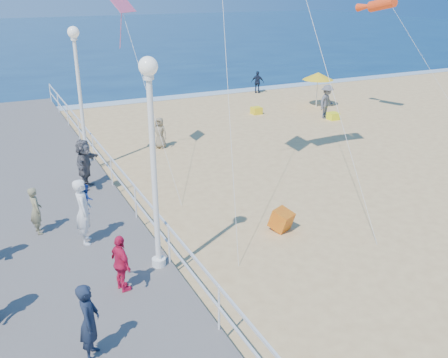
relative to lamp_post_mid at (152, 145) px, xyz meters
name	(u,v)px	position (x,y,z in m)	size (l,w,h in m)	color
ground	(326,236)	(5.35, 0.00, -3.66)	(160.00, 160.00, 0.00)	#E4BC77
ocean	(43,38)	(5.35, 65.00, -3.65)	(160.00, 90.00, 0.05)	navy
surf_line	(134,101)	(5.35, 20.50, -3.63)	(160.00, 1.20, 0.04)	white
boardwalk	(75,293)	(-2.15, 0.00, -3.46)	(5.00, 44.00, 0.40)	slate
railing	(169,234)	(0.30, 0.00, -2.41)	(0.05, 42.00, 0.55)	white
lamp_post_mid	(152,145)	(0.00, 0.00, 0.00)	(0.44, 0.44, 5.32)	white
lamp_post_far	(79,81)	(0.00, 9.00, 0.00)	(0.44, 0.44, 5.32)	white
woman_holding_toddler	(83,212)	(-1.43, 2.07, -2.31)	(0.69, 0.46, 1.90)	white
toddler_held	(87,198)	(-1.28, 2.22, -2.00)	(0.40, 0.31, 0.83)	#3152B8
spectator_0	(89,321)	(-2.27, -2.63, -2.45)	(0.59, 0.39, 1.62)	#182236
spectator_3	(121,264)	(-1.13, -0.68, -2.54)	(0.84, 0.35, 1.43)	#D71A49
spectator_5	(84,164)	(-0.59, 6.15, -2.37)	(1.66, 0.53, 1.79)	#5A595E
spectator_6	(36,210)	(-2.57, 3.26, -2.55)	(0.52, 0.34, 1.43)	#7F7A58
beach_walker_a	(327,102)	(13.97, 11.59, -2.71)	(1.23, 0.71, 1.91)	slate
beach_walker_b	(258,82)	(13.91, 19.36, -2.90)	(0.89, 0.37, 1.51)	#192138
beach_walker_c	(160,133)	(3.68, 10.52, -2.93)	(0.71, 0.46, 1.45)	#84765B
box_kite	(281,222)	(4.31, 0.92, -3.36)	(0.55, 0.55, 0.60)	red
beach_umbrella	(318,76)	(15.13, 14.12, -1.75)	(1.90, 1.90, 2.14)	white
beach_chair_left	(256,111)	(10.91, 14.20, -3.46)	(0.55, 0.55, 0.40)	yellow
beach_chair_right	(333,116)	(14.17, 11.18, -3.46)	(0.55, 0.55, 0.40)	#F6FB1A
kite_windsock	(382,4)	(16.22, 10.47, 2.49)	(0.56, 0.56, 2.53)	#FE4215
kite_diamond_pink	(119,0)	(1.83, 9.09, 2.95)	(1.20, 1.20, 0.02)	#EB5683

